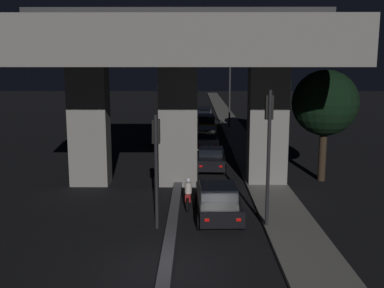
# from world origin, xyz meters

# --- Properties ---
(ground_plane) EXTENTS (200.00, 200.00, 0.00)m
(ground_plane) POSITION_xyz_m (0.00, 0.00, 0.00)
(ground_plane) COLOR black
(median_divider) EXTENTS (0.42, 126.00, 0.29)m
(median_divider) POSITION_xyz_m (0.00, 35.00, 0.14)
(median_divider) COLOR #4C4C51
(median_divider) RESTS_ON ground_plane
(sidewalk_right) EXTENTS (2.20, 126.00, 0.15)m
(sidewalk_right) POSITION_xyz_m (4.79, 28.00, 0.08)
(sidewalk_right) COLOR slate
(sidewalk_right) RESTS_ON ground_plane
(elevated_overpass) EXTENTS (16.24, 11.79, 9.41)m
(elevated_overpass) POSITION_xyz_m (0.00, 10.63, 6.97)
(elevated_overpass) COLOR gray
(elevated_overpass) RESTS_ON ground_plane
(traffic_light_left_of_median) EXTENTS (0.30, 0.49, 4.59)m
(traffic_light_left_of_median) POSITION_xyz_m (-0.61, 3.93, 3.14)
(traffic_light_left_of_median) COLOR black
(traffic_light_left_of_median) RESTS_ON ground_plane
(traffic_light_right_of_median) EXTENTS (0.30, 0.49, 5.54)m
(traffic_light_right_of_median) POSITION_xyz_m (3.79, 3.92, 3.76)
(traffic_light_right_of_median) COLOR black
(traffic_light_right_of_median) RESTS_ON ground_plane
(street_lamp) EXTENTS (2.59, 0.32, 8.09)m
(street_lamp) POSITION_xyz_m (4.05, 32.48, 4.81)
(street_lamp) COLOR #2D2D30
(street_lamp) RESTS_ON ground_plane
(car_black_lead) EXTENTS (2.01, 4.66, 1.46)m
(car_black_lead) POSITION_xyz_m (1.90, 5.15, 0.75)
(car_black_lead) COLOR black
(car_black_lead) RESTS_ON ground_plane
(car_black_second) EXTENTS (1.95, 4.00, 1.41)m
(car_black_second) POSITION_xyz_m (1.91, 14.04, 0.72)
(car_black_second) COLOR black
(car_black_second) RESTS_ON ground_plane
(car_white_third) EXTENTS (1.96, 4.37, 1.69)m
(car_white_third) POSITION_xyz_m (1.74, 20.97, 0.88)
(car_white_third) COLOR silver
(car_white_third) RESTS_ON ground_plane
(car_taxi_yellow_fourth) EXTENTS (1.92, 4.74, 1.80)m
(car_taxi_yellow_fourth) POSITION_xyz_m (1.95, 29.20, 0.92)
(car_taxi_yellow_fourth) COLOR gold
(car_taxi_yellow_fourth) RESTS_ON ground_plane
(car_dark_green_fifth) EXTENTS (2.02, 4.78, 1.71)m
(car_dark_green_fifth) POSITION_xyz_m (1.77, 34.99, 0.91)
(car_dark_green_fifth) COLOR black
(car_dark_green_fifth) RESTS_ON ground_plane
(car_silver_sixth) EXTENTS (2.06, 4.28, 1.42)m
(car_silver_sixth) POSITION_xyz_m (1.98, 41.28, 0.72)
(car_silver_sixth) COLOR gray
(car_silver_sixth) RESTS_ON ground_plane
(car_silver_lead_oncoming) EXTENTS (1.95, 4.17, 1.27)m
(car_silver_lead_oncoming) POSITION_xyz_m (-1.72, 23.97, 0.67)
(car_silver_lead_oncoming) COLOR gray
(car_silver_lead_oncoming) RESTS_ON ground_plane
(car_dark_red_second_oncoming) EXTENTS (1.98, 4.28, 1.64)m
(car_dark_red_second_oncoming) POSITION_xyz_m (-1.78, 32.48, 0.87)
(car_dark_red_second_oncoming) COLOR #591414
(car_dark_red_second_oncoming) RESTS_ON ground_plane
(motorcycle_red_filtering_near) EXTENTS (0.33, 1.81, 1.42)m
(motorcycle_red_filtering_near) POSITION_xyz_m (0.61, 6.47, 0.61)
(motorcycle_red_filtering_near) COLOR black
(motorcycle_red_filtering_near) RESTS_ON ground_plane
(pedestrian_on_sidewalk) EXTENTS (0.31, 0.31, 1.77)m
(pedestrian_on_sidewalk) POSITION_xyz_m (5.07, 11.15, 1.05)
(pedestrian_on_sidewalk) COLOR black
(pedestrian_on_sidewalk) RESTS_ON sidewalk_right
(roadside_tree_kerbside_near) EXTENTS (3.64, 3.64, 6.24)m
(roadside_tree_kerbside_near) POSITION_xyz_m (8.09, 11.47, 4.39)
(roadside_tree_kerbside_near) COLOR #2D2116
(roadside_tree_kerbside_near) RESTS_ON ground_plane
(roadside_tree_kerbside_mid) EXTENTS (3.64, 3.64, 6.64)m
(roadside_tree_kerbside_mid) POSITION_xyz_m (7.42, 25.89, 4.80)
(roadside_tree_kerbside_mid) COLOR #2D2116
(roadside_tree_kerbside_mid) RESTS_ON ground_plane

